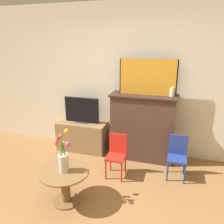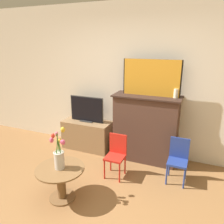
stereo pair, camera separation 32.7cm
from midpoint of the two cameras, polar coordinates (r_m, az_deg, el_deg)
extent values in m
cube|color=beige|center=(3.99, 2.38, 8.02)|extent=(8.00, 0.06, 2.70)
cube|color=#4C3328|center=(3.90, 5.61, -3.93)|extent=(1.08, 0.44, 1.18)
cube|color=#35231C|center=(3.72, 5.84, 4.31)|extent=(1.14, 0.48, 0.02)
cube|color=black|center=(3.67, 6.80, 9.01)|extent=(0.95, 0.02, 0.59)
cube|color=orange|center=(3.66, 6.77, 8.99)|extent=(0.91, 0.02, 0.59)
cylinder|color=silver|center=(3.65, 13.01, 5.11)|extent=(0.07, 0.07, 0.15)
cube|color=olive|center=(4.35, -9.82, -6.17)|extent=(0.94, 0.44, 0.56)
cube|color=#2D2D2D|center=(4.24, -10.02, -2.62)|extent=(0.26, 0.12, 0.01)
cube|color=#2D2D2D|center=(4.18, -10.13, 0.49)|extent=(0.68, 0.02, 0.49)
cube|color=black|center=(4.17, -10.19, 0.45)|extent=(0.65, 0.02, 0.46)
cylinder|color=red|center=(3.45, -4.45, -14.93)|extent=(0.02, 0.02, 0.32)
cylinder|color=red|center=(3.38, -0.38, -15.63)|extent=(0.02, 0.02, 0.32)
cylinder|color=red|center=(3.65, -3.02, -12.95)|extent=(0.02, 0.02, 0.32)
cylinder|color=red|center=(3.59, 0.82, -13.55)|extent=(0.02, 0.02, 0.32)
cube|color=red|center=(3.43, -1.79, -11.77)|extent=(0.28, 0.28, 0.03)
cube|color=red|center=(3.45, -1.13, -8.23)|extent=(0.28, 0.02, 0.32)
cylinder|color=navy|center=(3.47, 11.58, -15.11)|extent=(0.02, 0.02, 0.32)
cylinder|color=navy|center=(3.47, 15.81, -15.50)|extent=(0.02, 0.02, 0.32)
cylinder|color=navy|center=(3.68, 11.97, -13.08)|extent=(0.02, 0.02, 0.32)
cylinder|color=navy|center=(3.68, 15.92, -13.43)|extent=(0.02, 0.02, 0.32)
cube|color=navy|center=(3.48, 14.03, -11.83)|extent=(0.28, 0.28, 0.03)
cube|color=navy|center=(3.52, 14.36, -8.31)|extent=(0.28, 0.02, 0.32)
cylinder|color=brown|center=(3.22, -14.87, -21.53)|extent=(0.35, 0.35, 0.02)
cylinder|color=brown|center=(3.09, -15.19, -18.48)|extent=(0.11, 0.11, 0.44)
cylinder|color=brown|center=(2.97, -15.56, -14.85)|extent=(0.64, 0.64, 0.02)
cylinder|color=beige|center=(2.90, -15.76, -12.81)|extent=(0.13, 0.13, 0.22)
torus|color=beige|center=(2.85, -15.95, -10.86)|extent=(0.14, 0.14, 0.02)
cylinder|color=#477A2D|center=(2.82, -15.85, -8.84)|extent=(0.01, 0.09, 0.35)
ellipsoid|color=gold|center=(2.81, -15.09, -5.04)|extent=(0.05, 0.05, 0.08)
cylinder|color=#477A2D|center=(2.79, -16.38, -9.37)|extent=(0.01, 0.06, 0.34)
ellipsoid|color=red|center=(2.69, -17.36, -6.62)|extent=(0.04, 0.04, 0.06)
cylinder|color=#477A2D|center=(2.82, -15.64, -10.20)|extent=(0.05, 0.01, 0.24)
ellipsoid|color=#E0517A|center=(2.75, -15.15, -8.21)|extent=(0.04, 0.04, 0.06)
cylinder|color=#477A2D|center=(2.82, -15.62, -10.18)|extent=(0.06, 0.01, 0.24)
ellipsoid|color=#E0517A|center=(2.74, -14.82, -8.25)|extent=(0.05, 0.05, 0.07)
cylinder|color=#477A2D|center=(2.85, -15.83, -10.10)|extent=(0.01, 0.04, 0.22)
ellipsoid|color=gold|center=(2.84, -15.73, -7.86)|extent=(0.04, 0.04, 0.06)
cylinder|color=#477A2D|center=(2.84, -16.17, -9.29)|extent=(0.04, 0.04, 0.31)
ellipsoid|color=#E0517A|center=(2.81, -16.61, -6.15)|extent=(0.04, 0.04, 0.06)
cylinder|color=#477A2D|center=(2.82, -16.47, -9.92)|extent=(0.04, 0.05, 0.27)
ellipsoid|color=#E0517A|center=(2.74, -17.75, -7.75)|extent=(0.05, 0.05, 0.07)
camera|label=1|loc=(0.16, -92.86, -0.91)|focal=35.00mm
camera|label=2|loc=(0.16, 87.14, 0.91)|focal=35.00mm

